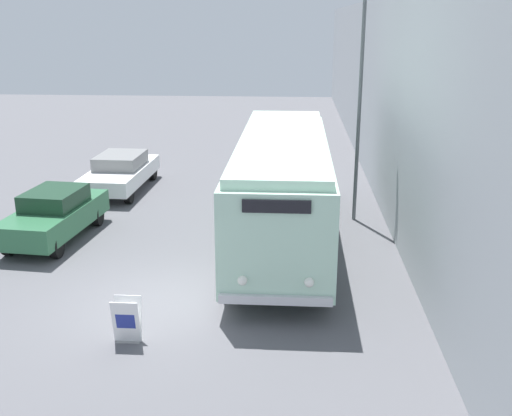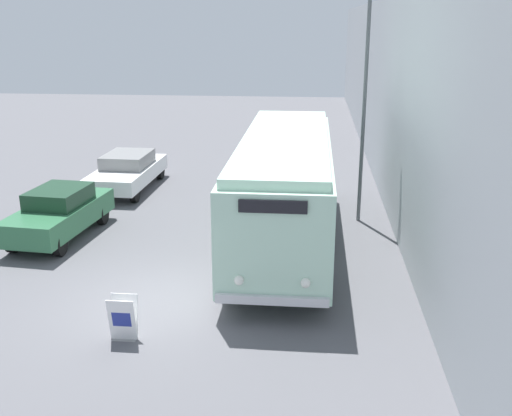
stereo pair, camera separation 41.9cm
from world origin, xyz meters
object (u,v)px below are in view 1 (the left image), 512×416
vintage_bus (282,183)px  parked_car_near (55,214)px  sign_board (127,321)px  streetlamp (361,78)px  parked_car_mid (121,171)px

vintage_bus → parked_car_near: 6.97m
sign_board → streetlamp: bearing=57.1°
sign_board → streetlamp: 10.85m
streetlamp → parked_car_near: 10.36m
parked_car_mid → sign_board: bearing=-71.8°
vintage_bus → streetlamp: (2.38, 2.30, 2.86)m
streetlamp → parked_car_near: size_ratio=1.69×
streetlamp → parked_car_mid: (-8.83, 3.06, -3.94)m
streetlamp → parked_car_near: (-9.26, -2.49, -3.90)m
parked_car_near → sign_board: bearing=-51.6°
vintage_bus → parked_car_mid: (-6.45, 5.36, -1.08)m
sign_board → streetlamp: size_ratio=0.13×
vintage_bus → streetlamp: streetlamp is taller
vintage_bus → parked_car_mid: size_ratio=2.18×
vintage_bus → sign_board: vintage_bus is taller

